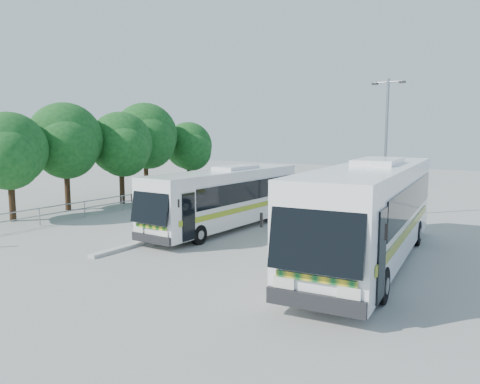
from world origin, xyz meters
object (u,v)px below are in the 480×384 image
Objects in this scene: tree_far_e at (189,146)px; coach_adjacent at (371,210)px; tree_far_c at (121,144)px; coach_main at (226,197)px; tree_far_a at (10,150)px; tree_far_b at (66,140)px; lamppost at (386,141)px; tree_far_d at (146,135)px.

coach_adjacent is (19.96, -13.81, -1.82)m from tree_far_e.
coach_main is at bearing -16.61° from tree_far_c.
tree_far_c is (0.30, 8.10, 0.19)m from tree_far_a.
tree_far_b is 1.17× the size of tree_far_e.
lamppost is at bearing 56.68° from coach_main.
lamppost is at bearing 16.58° from tree_far_c.
tree_far_b reaches higher than coach_main.
tree_far_e is 0.53× the size of coach_main.
tree_far_a is 8.11m from tree_far_c.
tree_far_c is 11.88m from coach_main.
tree_far_c is at bearing 165.22° from coach_main.
coach_main is 10.63m from lamppost.
tree_far_e is 16.51m from coach_main.
lamppost is (5.90, 8.38, 2.83)m from coach_main.
tree_far_b is 1.07× the size of tree_far_c.
coach_main is (11.42, 4.78, -2.38)m from tree_far_a.
tree_far_d is 0.90× the size of lamppost.
lamppost reaches higher than tree_far_e.
tree_far_a reaches higher than coach_main.
tree_far_c is 0.58× the size of coach_main.
lamppost is at bearing 37.24° from tree_far_a.
tree_far_c reaches higher than coach_adjacent.
tree_far_d is at bearing 152.14° from coach_main.
tree_far_b is at bearing -147.14° from lamppost.
tree_far_d reaches higher than tree_far_c.
tree_far_b is 4.01m from tree_far_c.
tree_far_c is at bearing -72.17° from tree_far_d.
tree_far_e is (-0.20, 16.30, -0.19)m from tree_far_a.
tree_far_a is 4.27m from tree_far_b.
coach_adjacent is at bearing -34.68° from tree_far_e.
tree_far_c reaches higher than tree_far_e.
tree_far_d is at bearing 107.83° from tree_far_c.
coach_adjacent is 11.22m from lamppost.
coach_main is at bearing 159.54° from coach_adjacent.
tree_far_d is 18.26m from lamppost.
tree_far_c is at bearing 77.09° from tree_far_b.
coach_adjacent reaches higher than coach_main.
coach_adjacent is (8.34, -2.30, 0.38)m from coach_main.
tree_far_d is 0.53× the size of coach_adjacent.
coach_adjacent is at bearing -13.58° from coach_main.
tree_far_d is 14.51m from coach_main.
lamppost is (17.53, -3.13, 0.63)m from tree_far_e.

